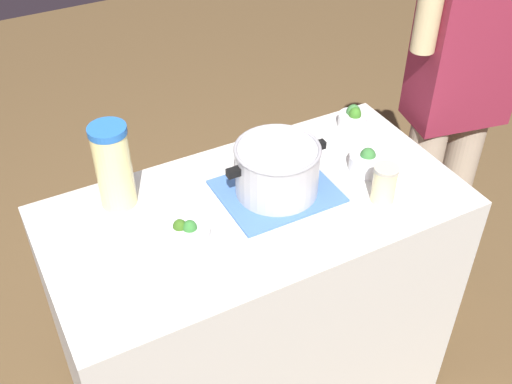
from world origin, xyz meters
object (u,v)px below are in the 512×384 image
Objects in this scene: cooking_pot at (277,168)px; broccoli_bowl_front at (186,233)px; broccoli_bowl_back at (353,118)px; lemonade_pitcher at (113,166)px; mason_jar at (384,184)px; person_cook at (455,106)px; broccoli_bowl_center at (369,161)px.

cooking_pot reaches higher than broccoli_bowl_front.
broccoli_bowl_front is 0.79m from broccoli_bowl_back.
lemonade_pitcher is 0.80m from mason_jar.
person_cook is at bearing -3.44° from lemonade_pitcher.
mason_jar is 1.20× the size of broccoli_bowl_back.
person_cook is (1.25, -0.07, -0.12)m from lemonade_pitcher.
mason_jar is at bearing -11.05° from broccoli_bowl_front.
person_cook reaches higher than cooking_pot.
person_cook is at bearing 16.26° from broccoli_bowl_center.
broccoli_bowl_center is (0.32, -0.04, -0.06)m from cooking_pot.
lemonade_pitcher is 0.79m from broccoli_bowl_center.
broccoli_bowl_front is at bearing 168.95° from mason_jar.
broccoli_bowl_back is 0.06× the size of person_cook.
person_cook is (0.80, 0.11, -0.07)m from cooking_pot.
mason_jar reaches higher than broccoli_bowl_front.
broccoli_bowl_center and broccoli_bowl_back have the same top height.
person_cook reaches higher than broccoli_bowl_back.
broccoli_bowl_center is (0.05, 0.14, -0.03)m from mason_jar.
person_cook is at bearing 8.58° from broccoli_bowl_front.
mason_jar is 0.87× the size of broccoli_bowl_front.
broccoli_bowl_back is 0.40m from person_cook.
lemonade_pitcher is at bearing 114.68° from broccoli_bowl_front.
broccoli_bowl_back is at bearing 0.96° from lemonade_pitcher.
cooking_pot reaches higher than mason_jar.
broccoli_bowl_back is (0.74, 0.26, 0.01)m from broccoli_bowl_front.
lemonade_pitcher is at bearing 157.75° from cooking_pot.
person_cook is at bearing -12.95° from broccoli_bowl_back.
broccoli_bowl_front is (-0.33, -0.07, -0.07)m from cooking_pot.
broccoli_bowl_front is 0.08× the size of person_cook.
broccoli_bowl_back is at bearing 67.92° from mason_jar.
broccoli_bowl_back reaches higher than broccoli_bowl_front.
mason_jar reaches higher than broccoli_bowl_center.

